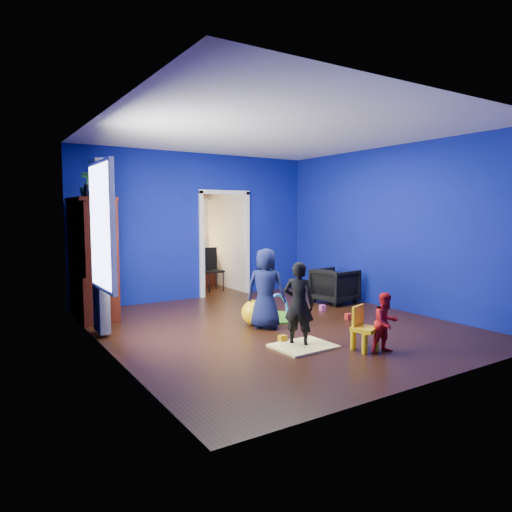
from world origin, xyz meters
TOP-DOWN VIEW (x-y plane):
  - floor at (0.00, 0.00)m, footprint 5.00×5.50m
  - ceiling at (0.00, 0.00)m, footprint 5.00×5.50m
  - wall_back at (0.00, 2.75)m, footprint 5.00×0.02m
  - wall_front at (0.00, -2.75)m, footprint 5.00×0.02m
  - wall_left at (-2.50, 0.00)m, footprint 0.02×5.50m
  - wall_right at (2.50, 0.00)m, footprint 0.02×5.50m
  - alcove at (0.60, 3.62)m, footprint 1.00×1.75m
  - armchair at (1.97, 0.87)m, footprint 0.80×0.79m
  - child_black at (-0.34, -0.99)m, footprint 0.44×0.48m
  - child_navy at (-0.20, -0.02)m, footprint 0.67×0.69m
  - toddler_red at (0.38, -1.80)m, footprint 0.39×0.32m
  - vase at (-2.22, 1.71)m, footprint 0.23×0.23m
  - potted_plant at (-2.22, 2.23)m, footprint 0.27×0.27m
  - tv_armoire at (-2.22, 2.01)m, footprint 0.58×1.14m
  - crt_tv at (-2.18, 2.01)m, footprint 0.46×0.70m
  - yellow_blanket at (-0.34, -1.09)m, footprint 0.77×0.62m
  - hopper_ball at (-0.25, 0.23)m, footprint 0.39×0.39m
  - kid_chair at (0.23, -1.60)m, footprint 0.36×0.36m
  - play_mat at (0.31, 0.45)m, footprint 0.86×0.86m
  - toy_arch at (0.31, 0.45)m, footprint 0.73×0.35m
  - window_left at (-2.48, 0.35)m, footprint 0.03×0.95m
  - curtain at (-2.37, 0.90)m, footprint 0.14×0.42m
  - doorway at (0.60, 2.75)m, footprint 1.16×0.10m
  - study_desk at (0.60, 4.26)m, footprint 0.88×0.44m
  - desk_monitor at (0.60, 4.38)m, footprint 0.40×0.05m
  - desk_lamp at (0.32, 4.32)m, footprint 0.14×0.14m
  - folding_chair at (0.60, 3.30)m, footprint 0.40×0.40m
  - book_shelf at (0.60, 4.37)m, footprint 0.88×0.24m
  - toy_0 at (1.22, -0.29)m, footprint 0.10×0.08m
  - toy_1 at (2.05, 0.90)m, footprint 0.11×0.11m
  - toy_2 at (-0.45, -0.78)m, footprint 0.10×0.08m
  - toy_3 at (0.78, 0.55)m, footprint 0.11×0.11m
  - toy_4 at (1.31, 0.46)m, footprint 0.10×0.08m

SIDE VIEW (x-z plane):
  - floor at x=0.00m, z-range -0.01..0.01m
  - play_mat at x=0.31m, z-range 0.00..0.02m
  - yellow_blanket at x=-0.34m, z-range 0.00..0.03m
  - toy_arch at x=0.31m, z-range -0.37..0.41m
  - toy_0 at x=1.22m, z-range 0.00..0.10m
  - toy_2 at x=-0.45m, z-range 0.00..0.10m
  - toy_4 at x=1.31m, z-range 0.00..0.10m
  - toy_1 at x=2.05m, z-range 0.00..0.11m
  - toy_3 at x=0.78m, z-range 0.00..0.11m
  - hopper_ball at x=-0.25m, z-range 0.00..0.39m
  - kid_chair at x=0.23m, z-range 0.00..0.50m
  - armchair at x=1.97m, z-range 0.00..0.66m
  - toddler_red at x=0.38m, z-range 0.00..0.75m
  - study_desk at x=0.60m, z-range 0.00..0.75m
  - folding_chair at x=0.60m, z-range 0.00..0.92m
  - child_black at x=-0.34m, z-range 0.00..1.10m
  - child_navy at x=-0.20m, z-range 0.00..1.20m
  - desk_lamp at x=0.32m, z-range 0.86..1.00m
  - desk_monitor at x=0.60m, z-range 0.79..1.11m
  - tv_armoire at x=-2.22m, z-range 0.00..1.96m
  - crt_tv at x=-2.18m, z-range 0.75..1.29m
  - doorway at x=0.60m, z-range 0.00..2.10m
  - alcove at x=0.60m, z-range 0.00..2.50m
  - curtain at x=-2.37m, z-range 0.05..2.45m
  - wall_back at x=0.00m, z-range 0.00..2.90m
  - wall_front at x=0.00m, z-range 0.00..2.90m
  - wall_left at x=-2.50m, z-range 0.00..2.90m
  - wall_right at x=2.50m, z-range 0.00..2.90m
  - window_left at x=-2.48m, z-range 0.77..2.33m
  - book_shelf at x=0.60m, z-range 2.00..2.04m
  - vase at x=-2.22m, z-range 1.96..2.18m
  - potted_plant at x=-2.22m, z-range 1.96..2.39m
  - ceiling at x=0.00m, z-range 2.90..2.90m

